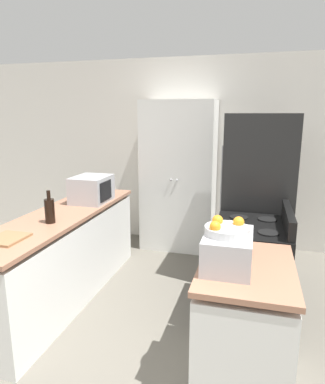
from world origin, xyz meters
The scene contains 11 objects.
wall_back centered at (0.00, 3.24, 1.30)m, with size 7.00×0.06×2.60m.
counter_left centered at (-0.90, 1.26, 0.43)m, with size 0.60×2.33×0.89m.
counter_right centered at (0.90, 0.54, 0.43)m, with size 0.60×0.88×0.89m.
pantry_cabinet centered at (-0.09, 2.93, 1.01)m, with size 0.98×0.55×2.02m.
stove centered at (0.92, 1.39, 0.45)m, with size 0.66×0.78×1.05m.
refrigerator centered at (0.95, 2.19, 0.92)m, with size 0.74×0.75×1.85m.
microwave centered at (-0.81, 1.77, 1.03)m, with size 0.37×0.44×0.29m.
wine_bottle centered at (-0.82, 0.98, 1.01)m, with size 0.09×0.09×0.30m.
toaster_oven centered at (0.78, 0.49, 1.00)m, with size 0.30×0.44×0.22m.
fruit_bowl centered at (0.76, 0.48, 1.14)m, with size 0.28×0.28×0.10m.
cutting_board centered at (-0.90, 0.51, 0.90)m, with size 0.25×0.29×0.02m.
Camera 1 is at (0.91, -1.57, 1.83)m, focal length 32.00 mm.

